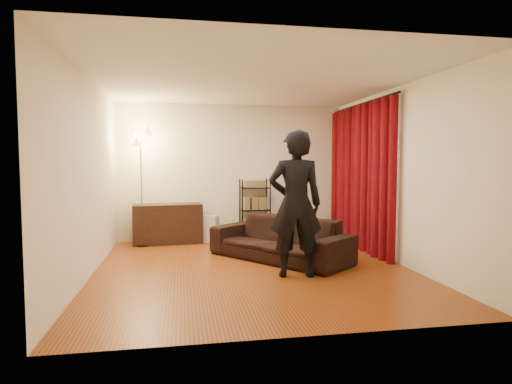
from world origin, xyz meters
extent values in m
plane|color=#8E4916|center=(0.00, 0.00, 0.00)|extent=(5.00, 5.00, 0.00)
plane|color=white|center=(0.00, 0.00, 2.70)|extent=(5.00, 5.00, 0.00)
plane|color=white|center=(0.00, 2.50, 1.35)|extent=(5.00, 0.00, 5.00)
plane|color=white|center=(0.00, -2.50, 1.35)|extent=(5.00, 0.00, 5.00)
plane|color=white|center=(-2.25, 0.00, 1.35)|extent=(0.00, 5.00, 5.00)
plane|color=white|center=(2.25, 0.00, 1.35)|extent=(0.00, 5.00, 5.00)
cylinder|color=black|center=(2.15, 1.12, 2.58)|extent=(0.04, 2.65, 0.04)
imported|color=black|center=(0.51, 0.48, 0.34)|extent=(2.14, 2.37, 0.67)
imported|color=black|center=(0.50, -0.52, 0.99)|extent=(0.78, 0.57, 1.98)
cube|color=#331D13|center=(-1.28, 2.20, 0.38)|extent=(1.33, 0.60, 0.75)
camera|label=1|loc=(-1.02, -6.08, 1.55)|focal=30.00mm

